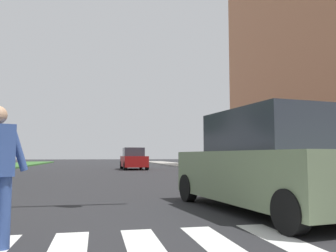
{
  "coord_description": "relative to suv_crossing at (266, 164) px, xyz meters",
  "views": [
    {
      "loc": [
        -0.13,
        4.46,
        1.1
      ],
      "look_at": [
        3.56,
        22.27,
        2.66
      ],
      "focal_mm": 36.6,
      "sensor_mm": 36.0,
      "label": 1
    }
  ],
  "objects": [
    {
      "name": "crosswalk",
      "position": [
        -3.14,
        -2.2,
        -0.93
      ],
      "size": [
        4.95,
        2.2,
        0.01
      ],
      "color": "silver",
      "rests_on": "ground_plane"
    },
    {
      "name": "ground_plane",
      "position": [
        -3.14,
        19.29,
        -0.93
      ],
      "size": [
        140.0,
        140.0,
        0.0
      ],
      "primitive_type": "plane",
      "color": "#262628"
    },
    {
      "name": "suv_crossing",
      "position": [
        0.0,
        0.0,
        0.0
      ],
      "size": [
        2.5,
        4.81,
        1.97
      ],
      "color": "gray",
      "rests_on": "ground_plane"
    },
    {
      "name": "sidewalk_right",
      "position": [
        5.5,
        17.29,
        -0.86
      ],
      "size": [
        3.0,
        64.0,
        0.15
      ],
      "primitive_type": "cube",
      "color": "#9E9991",
      "rests_on": "ground_plane"
    },
    {
      "name": "sedan_midblock",
      "position": [
        -0.45,
        20.66,
        -0.15
      ],
      "size": [
        1.88,
        4.1,
        1.69
      ],
      "color": "maroon",
      "rests_on": "ground_plane"
    }
  ]
}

